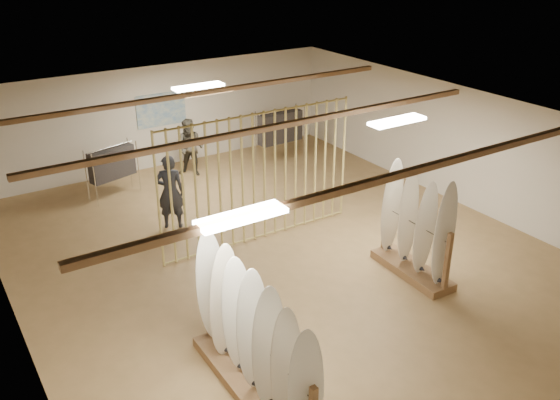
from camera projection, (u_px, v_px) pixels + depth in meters
floor at (280, 253)px, 12.13m from camera, size 12.00×12.00×0.00m
ceiling at (280, 122)px, 10.97m from camera, size 12.00×12.00×0.00m
wall_back at (161, 117)px, 16.15m from camera, size 12.00×0.00×12.00m
wall_front at (555, 363)px, 6.96m from camera, size 12.00×0.00×12.00m
wall_left at (6, 261)px, 9.10m from camera, size 0.00×12.00×12.00m
wall_right at (458, 145)px, 14.01m from camera, size 0.00×12.00×12.00m
ceiling_slats at (280, 126)px, 11.00m from camera, size 9.50×6.12×0.10m
light_panels at (280, 125)px, 11.00m from camera, size 1.20×0.35×0.06m
bamboo_partition at (259, 178)px, 12.16m from camera, size 4.45×0.05×2.78m
poster at (161, 110)px, 16.05m from camera, size 1.40×0.03×0.90m
rack_left at (253, 355)px, 8.13m from camera, size 0.61×2.96×2.07m
rack_right at (415, 241)px, 11.13m from camera, size 0.66×1.83×2.10m
clothing_rack_a at (112, 164)px, 14.38m from camera, size 1.20×0.62×1.33m
clothing_rack_b at (280, 127)px, 16.64m from camera, size 1.41×0.43×1.51m
shopper_a at (170, 187)px, 12.84m from camera, size 0.84×0.74×1.92m
shopper_b at (190, 144)px, 15.67m from camera, size 1.07×1.06×1.75m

